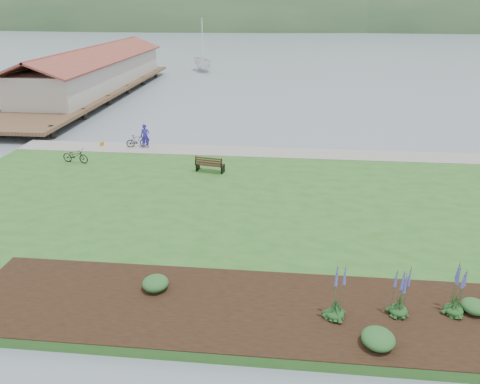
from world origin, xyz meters
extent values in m
plane|color=slate|center=(0.00, 0.00, 0.00)|extent=(600.00, 600.00, 0.00)
cube|color=#26591F|center=(0.00, -2.00, 0.20)|extent=(34.00, 20.00, 0.40)
cube|color=gray|center=(0.00, 6.90, 0.42)|extent=(34.00, 2.20, 0.03)
cube|color=black|center=(3.00, -9.80, 0.42)|extent=(24.00, 4.40, 0.04)
cube|color=#4C3826|center=(-20.00, 26.00, 0.85)|extent=(8.00, 36.00, 0.30)
cube|color=#B2ADA3|center=(-20.00, 28.00, 2.50)|extent=(6.40, 28.00, 3.00)
cube|color=black|center=(-2.49, 2.89, 0.88)|extent=(1.78, 0.91, 0.05)
cube|color=black|center=(-2.55, 2.57, 1.20)|extent=(1.70, 0.48, 0.53)
cube|color=black|center=(-3.31, 3.04, 0.63)|extent=(0.17, 0.59, 0.47)
cube|color=black|center=(-1.68, 2.73, 0.63)|extent=(0.17, 0.59, 0.47)
imported|color=#2A1F8F|center=(-7.85, 7.06, 1.42)|extent=(0.83, 0.66, 2.03)
imported|color=black|center=(-11.51, 3.62, 0.87)|extent=(0.88, 1.88, 0.94)
imported|color=black|center=(-8.54, 7.20, 0.86)|extent=(0.95, 1.59, 0.92)
imported|color=silver|center=(-10.73, 46.80, 0.00)|extent=(12.99, 13.05, 24.94)
cube|color=#BA7615|center=(-11.20, 7.20, 0.55)|extent=(0.20, 0.30, 0.31)
ellipsoid|color=#153B17|center=(3.79, -10.03, 0.59)|extent=(0.62, 0.62, 0.31)
cone|color=#414698|center=(3.79, -10.03, 1.72)|extent=(0.32, 0.32, 1.94)
ellipsoid|color=#153B17|center=(5.91, -9.66, 0.59)|extent=(0.62, 0.62, 0.31)
cone|color=#414698|center=(5.91, -9.66, 1.61)|extent=(0.40, 0.40, 1.73)
ellipsoid|color=#153B17|center=(7.77, -9.45, 0.59)|extent=(0.62, 0.62, 0.31)
cone|color=#414698|center=(7.77, -9.45, 1.55)|extent=(0.36, 0.36, 1.61)
ellipsoid|color=#1E4C21|center=(-2.56, -9.09, 0.68)|extent=(0.96, 0.96, 0.48)
ellipsoid|color=#1E4C21|center=(4.96, -11.18, 0.70)|extent=(1.02, 1.02, 0.51)
ellipsoid|color=#1E4C21|center=(8.49, -9.27, 0.65)|extent=(0.85, 0.85, 0.42)
camera|label=1|loc=(1.76, -21.57, 10.05)|focal=32.00mm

